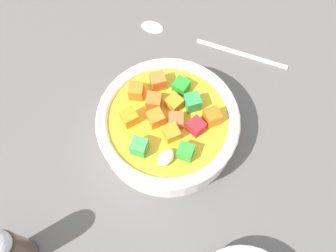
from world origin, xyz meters
The scene contains 4 objects.
ground_plane centered at (0.00, 0.00, -1.00)cm, with size 140.00×140.00×2.00cm, color #565451.
soup_bowl_main centered at (0.00, 0.00, 2.58)cm, with size 16.69×16.69×5.86cm.
spoon centered at (2.16, -14.72, 0.41)cm, with size 21.35×2.09×0.97cm.
pepper_shaker centered at (9.25, 18.71, 4.36)cm, with size 2.72×2.72×8.75cm.
Camera 1 is at (-6.63, 17.41, 42.33)cm, focal length 39.79 mm.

